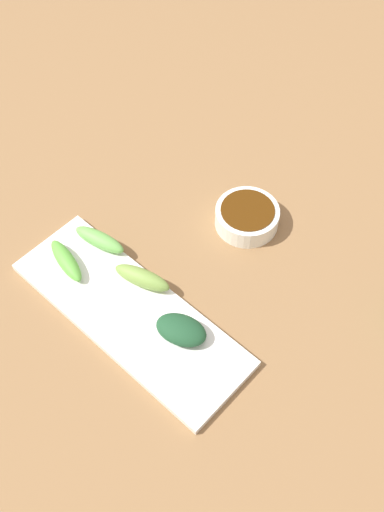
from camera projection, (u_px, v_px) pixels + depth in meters
tabletop at (164, 289)px, 0.91m from camera, size 2.10×2.10×0.02m
sauce_bowl at (247, 216)px, 0.96m from camera, size 0.10×0.10×0.03m
serving_plate at (131, 314)px, 0.87m from camera, size 0.13×0.38×0.01m
broccoli_stalk_0 at (66, 261)px, 0.90m from camera, size 0.04×0.09×0.02m
broccoli_stalk_1 at (142, 278)px, 0.88m from camera, size 0.05×0.09×0.03m
broccoli_leafy_2 at (181, 330)px, 0.83m from camera, size 0.07×0.08×0.03m
broccoli_stalk_3 at (100, 240)px, 0.92m from camera, size 0.04×0.09×0.02m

